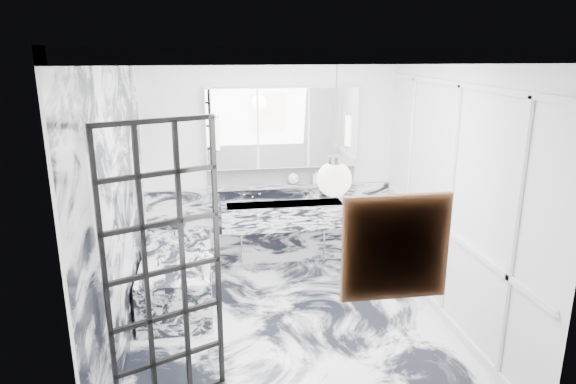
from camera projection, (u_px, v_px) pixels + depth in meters
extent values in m
plane|color=white|center=(293.00, 332.00, 5.22)|extent=(3.60, 3.60, 0.00)
plane|color=white|center=(294.00, 46.00, 4.45)|extent=(3.60, 3.60, 0.00)
plane|color=white|center=(270.00, 160.00, 6.55)|extent=(3.60, 0.00, 3.60)
plane|color=white|center=(342.00, 284.00, 3.12)|extent=(3.60, 0.00, 3.60)
plane|color=white|center=(117.00, 208.00, 4.60)|extent=(0.00, 3.60, 3.60)
plane|color=white|center=(453.00, 193.00, 5.07)|extent=(0.00, 3.60, 3.60)
cube|color=white|center=(271.00, 225.00, 6.76)|extent=(3.18, 0.05, 1.05)
cube|color=white|center=(120.00, 214.00, 4.62)|extent=(0.02, 3.56, 2.68)
cube|color=white|center=(450.00, 203.00, 5.10)|extent=(0.03, 3.40, 2.30)
imported|color=#8C5919|center=(336.00, 175.00, 6.64)|extent=(0.09, 0.09, 0.20)
imported|color=#4C4C51|center=(316.00, 176.00, 6.61)|extent=(0.10, 0.10, 0.18)
imported|color=silver|center=(323.00, 177.00, 6.62)|extent=(0.17, 0.17, 0.17)
sphere|color=white|center=(293.00, 179.00, 6.57)|extent=(0.14, 0.14, 0.14)
cylinder|color=#8C5919|center=(315.00, 180.00, 6.62)|extent=(0.04, 0.04, 0.10)
cylinder|color=silver|center=(206.00, 269.00, 5.22)|extent=(0.09, 0.09, 0.12)
cube|color=#C24313|center=(396.00, 248.00, 3.16)|extent=(0.58, 0.06, 0.58)
sphere|color=white|center=(334.00, 179.00, 3.70)|extent=(0.25, 0.25, 0.25)
cube|color=silver|center=(285.00, 215.00, 6.52)|extent=(1.60, 0.45, 0.30)
cube|color=silver|center=(283.00, 186.00, 6.58)|extent=(1.90, 0.14, 0.04)
cube|color=white|center=(282.00, 175.00, 6.60)|extent=(1.90, 0.03, 0.23)
cube|color=white|center=(283.00, 128.00, 6.38)|extent=(1.90, 0.16, 1.00)
cylinder|color=white|center=(216.00, 134.00, 6.18)|extent=(0.07, 0.07, 0.40)
cylinder|color=white|center=(348.00, 131.00, 6.42)|extent=(0.07, 0.07, 0.40)
cube|color=silver|center=(178.00, 277.00, 5.82)|extent=(0.75, 1.65, 0.55)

